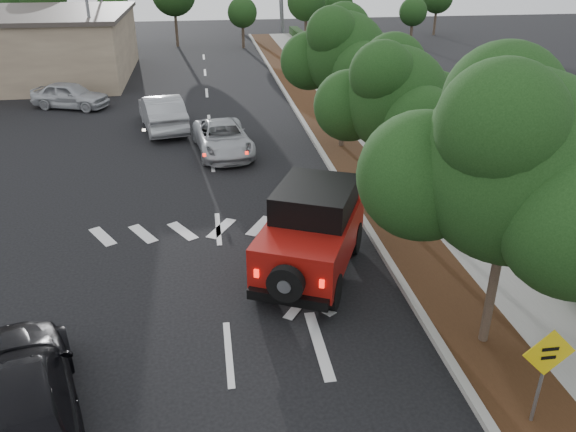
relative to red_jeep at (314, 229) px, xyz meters
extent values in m
plane|color=black|center=(-2.48, -3.23, -1.22)|extent=(120.00, 120.00, 0.00)
cube|color=#9E9B93|center=(2.12, 8.77, -1.14)|extent=(0.20, 70.00, 0.15)
cube|color=black|center=(3.12, 8.77, -1.16)|extent=(1.80, 70.00, 0.12)
cube|color=gray|center=(5.02, 8.77, -1.16)|extent=(2.00, 70.00, 0.12)
cube|color=black|center=(6.42, 8.77, -0.82)|extent=(0.80, 70.00, 0.80)
cylinder|color=black|center=(-0.29, 1.48, -0.76)|extent=(0.68, 0.97, 0.92)
cylinder|color=black|center=(1.33, 0.73, -0.76)|extent=(0.68, 0.97, 0.92)
cylinder|color=black|center=(-1.51, -1.13, -0.76)|extent=(0.68, 0.97, 0.92)
cylinder|color=black|center=(0.11, -1.89, -0.76)|extent=(0.68, 0.97, 0.92)
cube|color=maroon|center=(-0.09, -0.20, -0.13)|extent=(3.66, 4.71, 1.15)
cube|color=black|center=(0.05, 0.11, 0.81)|extent=(2.71, 2.92, 0.73)
cube|color=maroon|center=(0.59, 1.26, -0.22)|extent=(2.15, 1.84, 0.94)
cube|color=black|center=(-1.03, -2.21, -0.64)|extent=(1.86, 1.01, 0.25)
cylinder|color=black|center=(-1.10, -2.35, -0.13)|extent=(0.90, 0.60, 0.87)
cube|color=#FF190C|center=(-1.71, -1.81, -0.13)|extent=(0.12, 0.09, 0.21)
cube|color=#FF190C|center=(-0.29, -2.47, -0.13)|extent=(0.12, 0.09, 0.21)
imported|color=#A7A9AE|center=(-1.98, 9.89, -0.57)|extent=(2.66, 4.86, 1.29)
imported|color=black|center=(-6.28, -5.03, -0.41)|extent=(3.87, 5.96, 1.61)
imported|color=#96989D|center=(-4.66, 13.74, -0.40)|extent=(2.67, 5.21, 1.64)
imported|color=#AEB1B6|center=(-9.78, 18.40, -0.52)|extent=(4.43, 3.04, 1.40)
cylinder|color=slate|center=(2.92, -6.08, -0.16)|extent=(0.06, 0.06, 1.91)
cube|color=#DFBD0B|center=(2.92, -6.11, 0.48)|extent=(0.98, 0.03, 0.98)
cube|color=black|center=(2.92, -6.12, 0.57)|extent=(0.31, 0.01, 0.07)
cube|color=black|center=(2.92, -6.12, 0.39)|extent=(0.27, 0.01, 0.07)
camera|label=1|loc=(-2.64, -12.97, 6.79)|focal=35.00mm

